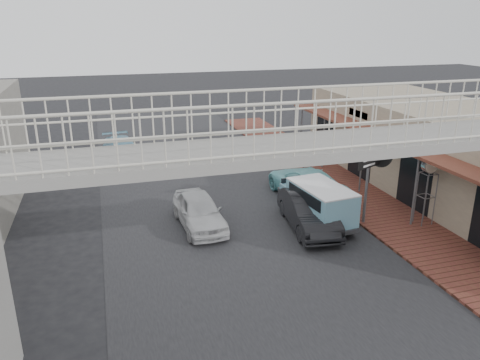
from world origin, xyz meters
TOP-DOWN VIEW (x-y plane):
  - ground at (0.00, 0.00)m, footprint 120.00×120.00m
  - road_strip at (0.00, 0.00)m, footprint 10.00×60.00m
  - sidewalk at (6.50, 3.00)m, footprint 3.00×40.00m
  - shophouse_row at (10.97, 4.00)m, footprint 7.20×18.00m
  - footbridge at (0.00, -4.00)m, footprint 16.40×2.40m
  - white_hatchback at (-1.22, 3.46)m, footprint 1.77×4.01m
  - dark_sedan at (2.90, 2.10)m, footprint 2.00×4.44m
  - angkot_curb at (4.20, 5.08)m, footprint 2.49×5.15m
  - angkot_far at (-3.63, 13.84)m, footprint 2.38×4.67m
  - angkot_van at (3.35, 2.18)m, footprint 1.98×3.73m
  - motorcycle_near at (5.30, 8.71)m, footprint 1.86×0.81m
  - motorcycle_far at (5.30, 11.55)m, footprint 1.90×0.89m
  - street_clock at (7.42, 0.97)m, footprint 0.70×0.58m
  - arrow_sign at (5.99, 2.06)m, footprint 2.09×1.42m

SIDE VIEW (x-z plane):
  - ground at x=0.00m, z-range 0.00..0.00m
  - road_strip at x=0.00m, z-range 0.00..0.01m
  - sidewalk at x=6.50m, z-range 0.00..0.10m
  - motorcycle_near at x=5.30m, z-range 0.10..1.05m
  - angkot_far at x=-3.63m, z-range 0.00..1.30m
  - motorcycle_far at x=5.30m, z-range 0.10..1.20m
  - white_hatchback at x=-1.22m, z-range 0.00..1.34m
  - angkot_curb at x=4.20m, z-range 0.00..1.41m
  - dark_sedan at x=2.90m, z-range 0.00..1.41m
  - angkot_van at x=3.35m, z-range 0.24..1.99m
  - shophouse_row at x=10.97m, z-range 0.01..4.01m
  - street_clock at x=7.42m, z-range 1.03..3.84m
  - arrow_sign at x=5.99m, z-range 1.17..4.63m
  - footbridge at x=0.00m, z-range 0.01..6.35m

